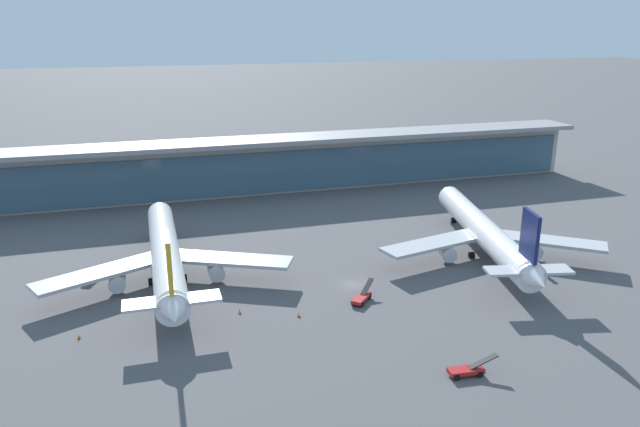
# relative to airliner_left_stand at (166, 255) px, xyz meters

# --- Properties ---
(ground_plane) EXTENTS (1200.00, 1200.00, 0.00)m
(ground_plane) POSITION_rel_airliner_left_stand_xyz_m (31.89, -11.95, -4.90)
(ground_plane) COLOR #515154
(airliner_left_stand) EXTENTS (44.95, 58.31, 15.56)m
(airliner_left_stand) POSITION_rel_airliner_left_stand_xyz_m (0.00, 0.00, 0.00)
(airliner_left_stand) COLOR white
(airliner_left_stand) RESTS_ON ground
(airliner_centre_stand) EXTENTS (43.84, 57.89, 15.56)m
(airliner_centre_stand) POSITION_rel_airliner_left_stand_xyz_m (61.95, -5.96, 0.00)
(airliner_centre_stand) COLOR white
(airliner_centre_stand) RESTS_ON ground
(service_truck_near_nose_grey) EXTENTS (2.74, 6.94, 2.70)m
(service_truck_near_nose_grey) POSITION_rel_airliner_left_stand_xyz_m (67.85, -14.27, -4.09)
(service_truck_near_nose_grey) COLOR gray
(service_truck_near_nose_grey) RESTS_ON ground
(service_truck_under_wing_red) EXTENTS (5.70, 5.83, 2.70)m
(service_truck_under_wing_red) POSITION_rel_airliner_left_stand_xyz_m (30.83, -18.94, -4.09)
(service_truck_under_wing_red) COLOR #B21E1E
(service_truck_under_wing_red) RESTS_ON ground
(service_truck_mid_apron_red) EXTENTS (6.89, 2.27, 2.70)m
(service_truck_mid_apron_red) POSITION_rel_airliner_left_stand_xyz_m (36.27, -44.16, -4.09)
(service_truck_mid_apron_red) COLOR #B21E1E
(service_truck_mid_apron_red) RESTS_ON ground
(service_truck_by_tail_grey) EXTENTS (2.83, 3.32, 2.05)m
(service_truck_by_tail_grey) POSITION_rel_airliner_left_stand_xyz_m (-13.59, 3.37, -4.02)
(service_truck_by_tail_grey) COLOR gray
(service_truck_by_tail_grey) RESTS_ON ground
(terminal_building) EXTENTS (183.77, 12.80, 15.20)m
(terminal_building) POSITION_rel_airliner_left_stand_xyz_m (31.89, 54.36, 2.97)
(terminal_building) COLOR #B2ADA3
(terminal_building) RESTS_ON ground
(safety_cone_alpha) EXTENTS (0.62, 0.62, 0.70)m
(safety_cone_alpha) POSITION_rel_airliner_left_stand_xyz_m (-14.01, -18.40, -4.58)
(safety_cone_alpha) COLOR orange
(safety_cone_alpha) RESTS_ON ground
(safety_cone_bravo) EXTENTS (0.62, 0.62, 0.70)m
(safety_cone_bravo) POSITION_rel_airliner_left_stand_xyz_m (10.32, -17.26, -4.58)
(safety_cone_bravo) COLOR orange
(safety_cone_bravo) RESTS_ON ground
(safety_cone_charlie) EXTENTS (0.62, 0.62, 0.70)m
(safety_cone_charlie) POSITION_rel_airliner_left_stand_xyz_m (19.18, -21.25, -4.58)
(safety_cone_charlie) COLOR orange
(safety_cone_charlie) RESTS_ON ground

